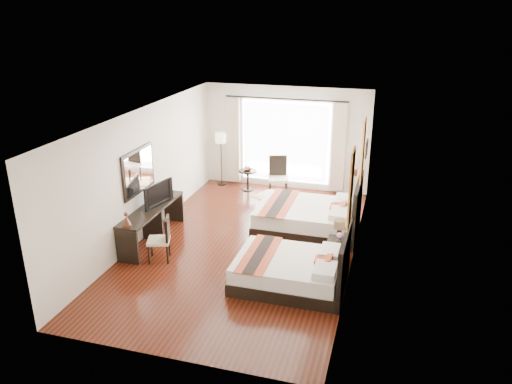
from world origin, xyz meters
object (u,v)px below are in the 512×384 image
(floor_lamp, at_px, (221,141))
(window_chair, at_px, (278,185))
(desk_chair, at_px, (160,247))
(vase, at_px, (339,240))
(television, at_px, (156,193))
(table_lamp, at_px, (340,225))
(fruit_bowl, at_px, (247,170))
(side_table, at_px, (248,180))
(console_desk, at_px, (152,224))
(bed_far, at_px, (310,217))
(nightstand, at_px, (337,251))
(bed_near, at_px, (293,270))

(floor_lamp, height_order, window_chair, floor_lamp)
(desk_chair, bearing_deg, vase, 172.75)
(television, distance_m, floor_lamp, 3.56)
(television, bearing_deg, window_chair, -18.89)
(table_lamp, distance_m, floor_lamp, 5.16)
(floor_lamp, height_order, fruit_bowl, floor_lamp)
(side_table, bearing_deg, console_desk, -106.81)
(vase, distance_m, floor_lamp, 5.39)
(console_desk, relative_size, window_chair, 2.03)
(table_lamp, bearing_deg, bed_far, 123.02)
(side_table, bearing_deg, table_lamp, -48.93)
(bed_far, distance_m, table_lamp, 1.49)
(table_lamp, bearing_deg, console_desk, -176.82)
(desk_chair, distance_m, floor_lamp, 4.64)
(nightstand, height_order, television, television)
(side_table, bearing_deg, bed_far, -45.07)
(bed_near, xyz_separation_m, bed_far, (-0.12, 2.37, 0.04))
(vase, bearing_deg, desk_chair, -168.10)
(bed_far, bearing_deg, television, -158.91)
(fruit_bowl, bearing_deg, console_desk, -106.87)
(bed_near, xyz_separation_m, console_desk, (-3.30, 0.95, 0.09))
(window_chair, bearing_deg, fruit_bowl, -120.84)
(bed_near, relative_size, floor_lamp, 1.33)
(bed_near, height_order, bed_far, bed_far)
(television, bearing_deg, nightstand, -78.02)
(bed_near, relative_size, desk_chair, 2.17)
(floor_lamp, distance_m, fruit_bowl, 1.09)
(bed_near, xyz_separation_m, television, (-3.28, 1.16, 0.72))
(vase, height_order, console_desk, console_desk)
(bed_near, relative_size, vase, 15.81)
(bed_near, distance_m, window_chair, 4.42)
(console_desk, xyz_separation_m, side_table, (1.07, 3.54, -0.09))
(side_table, relative_size, window_chair, 0.52)
(vase, relative_size, side_table, 0.22)
(nightstand, xyz_separation_m, television, (-3.94, 0.12, 0.77))
(table_lamp, bearing_deg, fruit_bowl, 131.42)
(desk_chair, bearing_deg, side_table, -115.90)
(console_desk, bearing_deg, vase, -0.75)
(bed_near, height_order, console_desk, bed_near)
(console_desk, height_order, fruit_bowl, console_desk)
(window_chair, bearing_deg, desk_chair, -36.10)
(vase, height_order, window_chair, window_chair)
(table_lamp, height_order, vase, table_lamp)
(nightstand, distance_m, console_desk, 3.96)
(floor_lamp, distance_m, window_chair, 2.04)
(console_desk, distance_m, fruit_bowl, 3.67)
(side_table, xyz_separation_m, window_chair, (0.91, -0.26, 0.05))
(table_lamp, height_order, window_chair, window_chair)
(nightstand, bearing_deg, bed_near, -122.47)
(floor_lamp, bearing_deg, vase, -45.29)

